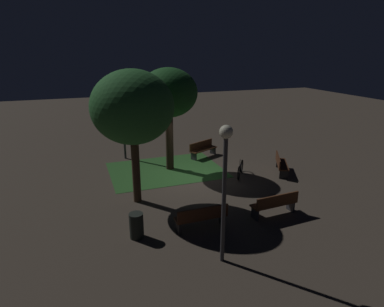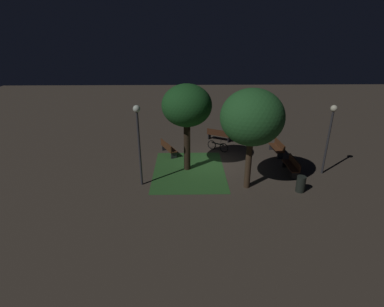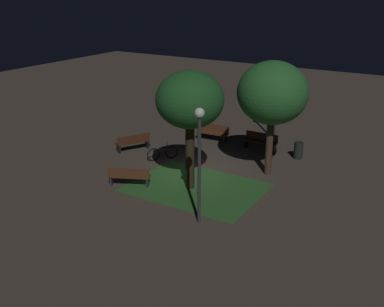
# 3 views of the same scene
# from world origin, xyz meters

# --- Properties ---
(ground_plane) EXTENTS (60.00, 60.00, 0.00)m
(ground_plane) POSITION_xyz_m (0.00, 0.00, 0.00)
(ground_plane) COLOR #473D33
(grass_lawn) EXTENTS (5.57, 4.17, 0.01)m
(grass_lawn) POSITION_xyz_m (-1.03, 1.42, 0.01)
(grass_lawn) COLOR #2D6028
(grass_lawn) RESTS_ON ground
(bench_back_row) EXTENTS (1.80, 0.48, 0.88)m
(bench_back_row) POSITION_xyz_m (-1.44, -4.54, 0.48)
(bench_back_row) COLOR #422314
(bench_back_row) RESTS_ON ground
(bench_lawn_edge) EXTENTS (1.83, 0.59, 0.88)m
(bench_lawn_edge) POSITION_xyz_m (1.45, -4.54, 0.48)
(bench_lawn_edge) COLOR #512D19
(bench_lawn_edge) RESTS_ON ground
(bench_corner) EXTENTS (1.28, 1.81, 0.88)m
(bench_corner) POSITION_xyz_m (4.20, -0.88, 0.48)
(bench_corner) COLOR #422314
(bench_corner) RESTS_ON ground
(bench_near_trees) EXTENTS (1.83, 1.20, 0.88)m
(bench_near_trees) POSITION_xyz_m (1.53, 2.81, 0.48)
(bench_near_trees) COLOR #512D19
(bench_near_trees) RESTS_ON ground
(tree_left_canopy) EXTENTS (2.80, 2.80, 5.06)m
(tree_left_canopy) POSITION_xyz_m (-0.78, 1.53, 3.83)
(tree_left_canopy) COLOR #2D2116
(tree_left_canopy) RESTS_ON ground
(tree_tall_center) EXTENTS (3.11, 3.11, 5.21)m
(tree_tall_center) POSITION_xyz_m (-3.07, -1.61, 3.79)
(tree_tall_center) COLOR #423021
(tree_tall_center) RESTS_ON ground
(lamp_post_path_center) EXTENTS (0.36, 0.36, 4.35)m
(lamp_post_path_center) POSITION_xyz_m (-2.68, 3.99, 2.97)
(lamp_post_path_center) COLOR #333338
(lamp_post_path_center) RESTS_ON ground
(lamp_post_plaza_west) EXTENTS (0.36, 0.36, 4.03)m
(lamp_post_plaza_west) POSITION_xyz_m (-1.51, -6.34, 2.79)
(lamp_post_plaza_west) COLOR #333338
(lamp_post_plaza_west) RESTS_ON ground
(trash_bin) EXTENTS (0.46, 0.46, 0.85)m
(trash_bin) POSITION_xyz_m (-3.60, -4.27, 0.43)
(trash_bin) COLOR black
(trash_bin) RESTS_ON ground
(bicycle) EXTENTS (1.02, 1.35, 0.93)m
(bicycle) POSITION_xyz_m (2.13, -0.60, 0.34)
(bicycle) COLOR black
(bicycle) RESTS_ON ground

